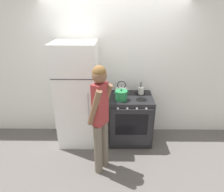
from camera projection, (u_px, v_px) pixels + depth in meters
name	position (u px, v px, depth m)	size (l,w,h in m)	color
ground_plane	(114.00, 129.00, 4.27)	(14.00, 14.00, 0.00)	#5B5654
wall_back	(114.00, 71.00, 3.78)	(10.00, 0.06, 2.55)	silver
refrigerator	(78.00, 95.00, 3.59)	(0.72, 0.69, 1.89)	white
stove_range	(130.00, 119.00, 3.76)	(0.79, 0.68, 0.91)	#232326
dutch_oven_pot	(121.00, 95.00, 3.45)	(0.26, 0.22, 0.20)	#237A42
tea_kettle	(122.00, 90.00, 3.69)	(0.26, 0.21, 0.26)	silver
utensil_jar	(141.00, 90.00, 3.70)	(0.10, 0.10, 0.27)	silver
person	(100.00, 115.00, 2.85)	(0.40, 0.42, 1.71)	#6B6051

